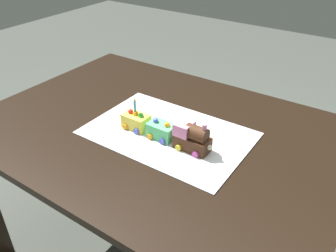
# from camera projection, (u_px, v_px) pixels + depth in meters

# --- Properties ---
(ground_plane) EXTENTS (8.00, 8.00, 0.00)m
(ground_plane) POSITION_uv_depth(u_px,v_px,m) (160.00, 252.00, 1.75)
(ground_plane) COLOR #474C44
(dining_table) EXTENTS (1.40, 1.00, 0.74)m
(dining_table) POSITION_uv_depth(u_px,v_px,m) (158.00, 149.00, 1.41)
(dining_table) COLOR black
(dining_table) RESTS_ON ground
(cake_board) EXTENTS (0.60, 0.40, 0.00)m
(cake_board) POSITION_uv_depth(u_px,v_px,m) (168.00, 133.00, 1.31)
(cake_board) COLOR silver
(cake_board) RESTS_ON dining_table
(cake_locomotive) EXTENTS (0.14, 0.08, 0.12)m
(cake_locomotive) POSITION_uv_depth(u_px,v_px,m) (192.00, 137.00, 1.20)
(cake_locomotive) COLOR #472816
(cake_locomotive) RESTS_ON cake_board
(cake_car_gondola_mint_green) EXTENTS (0.10, 0.08, 0.07)m
(cake_car_gondola_mint_green) POSITION_uv_depth(u_px,v_px,m) (162.00, 130.00, 1.27)
(cake_car_gondola_mint_green) COLOR #59CC7A
(cake_car_gondola_mint_green) RESTS_ON cake_board
(cake_car_caboose_lemon) EXTENTS (0.10, 0.08, 0.07)m
(cake_car_caboose_lemon) POSITION_uv_depth(u_px,v_px,m) (136.00, 121.00, 1.33)
(cake_car_caboose_lemon) COLOR #F4E04C
(cake_car_caboose_lemon) RESTS_ON cake_board
(birthday_candle) EXTENTS (0.01, 0.01, 0.06)m
(birthday_candle) POSITION_uv_depth(u_px,v_px,m) (135.00, 105.00, 1.29)
(birthday_candle) COLOR #4CA5E5
(birthday_candle) RESTS_ON cake_car_caboose_lemon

